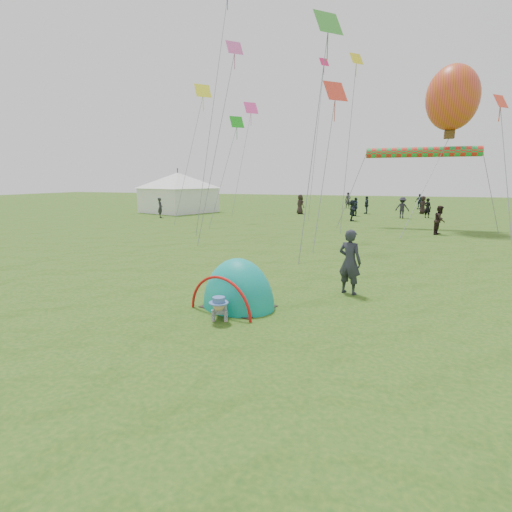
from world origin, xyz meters
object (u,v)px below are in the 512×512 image
(popup_tent, at_px, (238,307))
(balloon_kite, at_px, (452,102))
(event_marquee, at_px, (178,191))
(crawling_toddler, at_px, (220,306))
(standing_adult, at_px, (350,262))

(popup_tent, height_order, balloon_kite, balloon_kite)
(event_marquee, distance_m, balloon_kite, 23.68)
(crawling_toddler, height_order, popup_tent, popup_tent)
(standing_adult, bearing_deg, balloon_kite, -81.45)
(crawling_toddler, xyz_separation_m, standing_adult, (2.53, 3.03, 0.60))
(popup_tent, distance_m, standing_adult, 3.34)
(crawling_toddler, height_order, standing_adult, standing_adult)
(balloon_kite, bearing_deg, event_marquee, 164.03)
(event_marquee, xyz_separation_m, balloon_kite, (22.12, -6.33, 5.61))
(popup_tent, distance_m, balloon_kite, 20.91)
(crawling_toddler, height_order, balloon_kite, balloon_kite)
(standing_adult, bearing_deg, crawling_toddler, 72.46)
(popup_tent, distance_m, event_marquee, 29.34)
(balloon_kite, bearing_deg, crawling_toddler, -108.58)
(crawling_toddler, distance_m, balloon_kite, 21.68)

